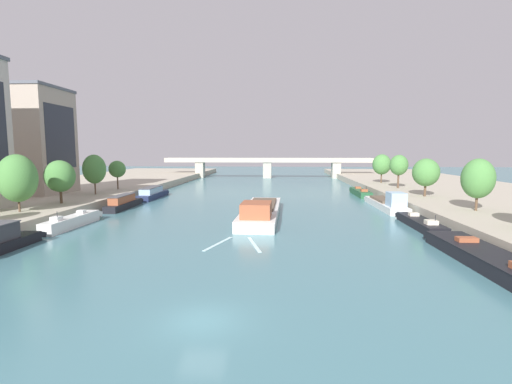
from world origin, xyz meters
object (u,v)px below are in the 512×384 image
(tree_left_far, at_px, (17,178))
(tree_right_midway, at_px, (478,179))
(tree_left_nearest, at_px, (117,169))
(moored_boat_left_far, at_px, (124,203))
(moored_boat_right_lone, at_px, (387,203))
(tree_right_second, at_px, (399,165))
(tree_right_end_of_row, at_px, (382,164))
(moored_boat_left_upstream, at_px, (152,193))
(moored_boat_right_far, at_px, (420,223))
(bridge_far, at_px, (267,165))
(tree_left_third, at_px, (60,176))
(moored_boat_right_second, at_px, (360,192))
(moored_boat_right_upstream, at_px, (487,258))
(tree_right_far, at_px, (426,172))
(tree_left_by_lamp, at_px, (94,169))
(barge_midriver, at_px, (261,211))
(moored_boat_left_end, at_px, (73,221))

(tree_left_far, relative_size, tree_right_midway, 1.08)
(tree_left_nearest, bearing_deg, moored_boat_left_far, -62.94)
(moored_boat_right_lone, bearing_deg, tree_right_second, 67.77)
(tree_right_midway, relative_size, tree_right_end_of_row, 0.98)
(moored_boat_left_upstream, height_order, moored_boat_right_far, moored_boat_left_upstream)
(bridge_far, bearing_deg, tree_right_midway, -69.36)
(bridge_far, bearing_deg, moored_boat_left_far, -106.82)
(tree_left_far, distance_m, tree_right_end_of_row, 72.81)
(bridge_far, bearing_deg, tree_left_third, -110.29)
(moored_boat_right_second, height_order, tree_left_far, tree_left_far)
(moored_boat_right_second, height_order, tree_right_end_of_row, tree_right_end_of_row)
(moored_boat_right_upstream, relative_size, tree_right_far, 2.63)
(tree_left_by_lamp, bearing_deg, moored_boat_right_second, 17.06)
(moored_boat_left_upstream, relative_size, tree_left_far, 1.81)
(tree_left_far, xyz_separation_m, tree_right_midway, (57.88, 4.68, -0.12))
(barge_midriver, bearing_deg, tree_left_nearest, 144.76)
(moored_boat_left_upstream, bearing_deg, moored_boat_right_lone, -14.24)
(moored_boat_right_lone, height_order, bridge_far, bridge_far)
(moored_boat_right_upstream, height_order, moored_boat_right_lone, moored_boat_right_lone)
(tree_left_third, relative_size, tree_left_by_lamp, 0.90)
(tree_left_far, relative_size, tree_right_far, 1.13)
(barge_midriver, relative_size, tree_right_far, 3.71)
(tree_right_end_of_row, bearing_deg, tree_left_third, -146.12)
(tree_left_third, relative_size, bridge_far, 0.09)
(tree_left_nearest, bearing_deg, moored_boat_right_lone, -13.31)
(moored_boat_right_upstream, xyz_separation_m, moored_boat_right_second, (0.10, 47.65, 0.01))
(tree_right_end_of_row, bearing_deg, moored_boat_left_end, -136.73)
(moored_boat_right_far, distance_m, tree_left_by_lamp, 52.78)
(moored_boat_right_upstream, bearing_deg, bridge_far, 102.28)
(moored_boat_left_end, relative_size, moored_boat_left_upstream, 0.85)
(moored_boat_left_upstream, xyz_separation_m, moored_boat_right_second, (41.87, 7.27, -0.32))
(moored_boat_right_lone, bearing_deg, tree_right_end_of_row, 76.68)
(moored_boat_right_second, distance_m, tree_left_nearest, 49.89)
(moored_boat_right_second, bearing_deg, moored_boat_right_lone, -88.90)
(moored_boat_left_upstream, distance_m, moored_boat_right_second, 42.50)
(moored_boat_left_far, relative_size, moored_boat_right_second, 0.92)
(tree_right_end_of_row, bearing_deg, moored_boat_right_upstream, -97.16)
(moored_boat_left_upstream, relative_size, bridge_far, 0.19)
(moored_boat_left_end, bearing_deg, bridge_far, 75.93)
(moored_boat_left_end, height_order, tree_left_far, tree_left_far)
(moored_boat_left_upstream, height_order, moored_boat_right_upstream, moored_boat_right_upstream)
(moored_boat_left_far, height_order, tree_right_far, tree_right_far)
(tree_right_midway, xyz_separation_m, tree_right_end_of_row, (-1.00, 40.79, 0.30))
(moored_boat_right_far, height_order, tree_right_midway, tree_right_midway)
(tree_left_far, bearing_deg, moored_boat_left_far, 60.98)
(moored_boat_left_end, bearing_deg, tree_left_far, 171.86)
(barge_midriver, xyz_separation_m, tree_left_nearest, (-29.78, 21.03, 4.66))
(moored_boat_right_second, height_order, tree_left_nearest, tree_left_nearest)
(tree_left_third, xyz_separation_m, bridge_far, (27.74, 75.02, -1.10))
(moored_boat_right_upstream, relative_size, tree_left_nearest, 2.94)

